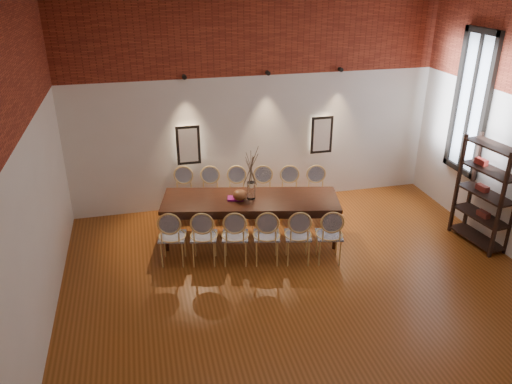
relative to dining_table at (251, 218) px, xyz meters
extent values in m
cube|color=brown|center=(0.45, -2.05, -0.39)|extent=(7.00, 7.00, 0.02)
cube|color=silver|center=(0.45, 1.50, 1.62)|extent=(7.00, 0.10, 4.00)
cube|color=silver|center=(-3.10, -2.05, 1.62)|extent=(0.10, 7.00, 4.00)
cube|color=maroon|center=(0.45, 1.43, 2.88)|extent=(7.00, 0.02, 1.50)
cube|color=#FFEAC6|center=(-0.85, 1.40, 0.93)|extent=(0.36, 0.06, 0.66)
cube|color=#FFEAC6|center=(1.75, 1.40, 0.93)|extent=(0.36, 0.06, 0.66)
cylinder|color=black|center=(-0.85, 1.37, 2.17)|extent=(0.08, 0.10, 0.08)
cylinder|color=black|center=(0.65, 1.37, 2.17)|extent=(0.08, 0.10, 0.08)
cylinder|color=black|center=(2.05, 1.37, 2.17)|extent=(0.08, 0.10, 0.08)
cube|color=silver|center=(3.91, -0.05, 1.77)|extent=(0.02, 0.78, 2.38)
cube|color=black|center=(3.89, -0.05, 1.77)|extent=(0.08, 0.90, 2.50)
cube|color=black|center=(3.89, -0.05, 1.77)|extent=(0.06, 0.06, 2.40)
cube|color=black|center=(0.00, 0.00, 0.00)|extent=(3.08, 1.56, 0.75)
cylinder|color=silver|center=(0.01, 0.00, 0.53)|extent=(0.14, 0.14, 0.30)
ellipsoid|color=brown|center=(-0.18, -0.01, 0.46)|extent=(0.24, 0.24, 0.18)
cube|color=#810E69|center=(-0.25, 0.04, 0.39)|extent=(0.29, 0.23, 0.03)
camera|label=1|loc=(-1.68, -7.37, 3.96)|focal=35.00mm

